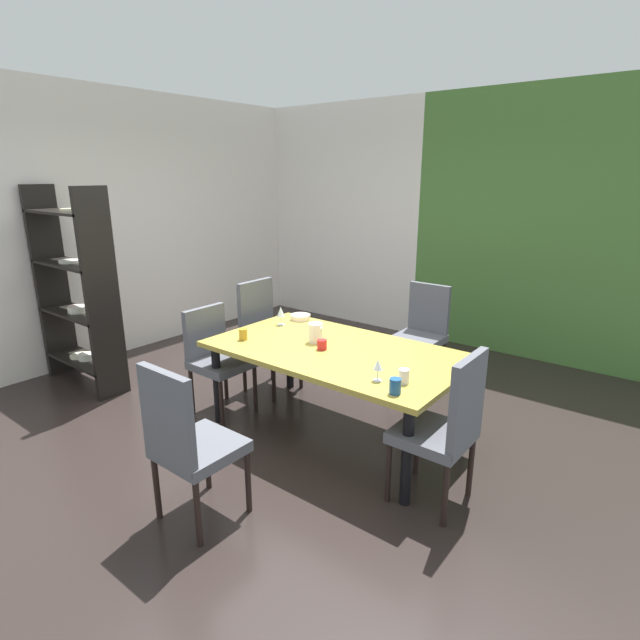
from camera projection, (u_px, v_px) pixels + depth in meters
name	position (u px, v px, depth m)	size (l,w,h in m)	color
ground_plane	(273.00, 426.00, 4.12)	(5.38, 6.01, 0.02)	black
back_panel_interior	(340.00, 216.00, 6.82)	(2.43, 0.10, 2.88)	white
garden_window_panel	(548.00, 229.00, 5.22)	(2.96, 0.10, 2.88)	#467334
left_interior_panel	(87.00, 228.00, 5.28)	(0.10, 6.01, 2.88)	silver
dining_table	(336.00, 357.00, 3.82)	(1.95, 1.10, 0.71)	#AD973D
chair_left_near	(216.00, 354.00, 4.24)	(0.45, 0.44, 0.91)	#54565E
chair_head_near	(187.00, 440.00, 2.83)	(0.44, 0.44, 1.00)	#54565E
chair_left_far	(265.00, 332.00, 4.70)	(0.45, 0.44, 1.04)	#54565E
chair_head_far	(422.00, 329.00, 4.87)	(0.44, 0.45, 0.97)	#54565E
chair_right_near	(446.00, 424.00, 2.99)	(0.44, 0.44, 1.01)	#54565E
display_shelf	(76.00, 291.00, 4.69)	(1.01, 0.31, 1.90)	black
wine_glass_near_shelf	(281.00, 312.00, 4.37)	(0.07, 0.07, 0.17)	silver
wine_glass_rear	(378.00, 366.00, 3.19)	(0.06, 0.06, 0.14)	silver
serving_bowl_right	(300.00, 317.00, 4.55)	(0.18, 0.18, 0.05)	#F2DBC7
cup_corner	(404.00, 376.00, 3.17)	(0.07, 0.07, 0.09)	white
cup_east	(243.00, 334.00, 4.00)	(0.07, 0.07, 0.09)	#B88521
cup_south	(395.00, 386.00, 3.01)	(0.07, 0.07, 0.10)	#1C4D89
cup_north	(322.00, 345.00, 3.78)	(0.08, 0.08, 0.08)	red
pitcher_center	(316.00, 333.00, 3.93)	(0.13, 0.12, 0.16)	white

